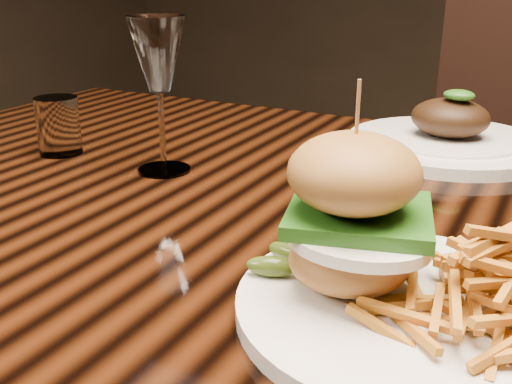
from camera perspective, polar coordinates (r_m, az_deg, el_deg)
The scene contains 6 objects.
dining_table at distance 0.74m, azimuth 9.19°, elevation -7.30°, with size 1.60×0.90×0.75m.
burger_plate at distance 0.49m, azimuth 14.04°, elevation -6.29°, with size 0.28×0.28×0.19m.
wine_glass at distance 0.81m, azimuth -9.31°, elevation 12.38°, with size 0.08×0.08×0.21m.
water_tumbler at distance 0.95m, azimuth -18.30°, elevation 6.01°, with size 0.06×0.06×0.09m, color white.
far_dish at distance 0.98m, azimuth 17.80°, elevation 4.87°, with size 0.31×0.31×0.10m.
chair_far at distance 1.59m, azimuth 23.00°, elevation 1.40°, with size 0.51×0.51×0.95m.
Camera 1 is at (0.20, -0.63, 1.02)m, focal length 42.00 mm.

